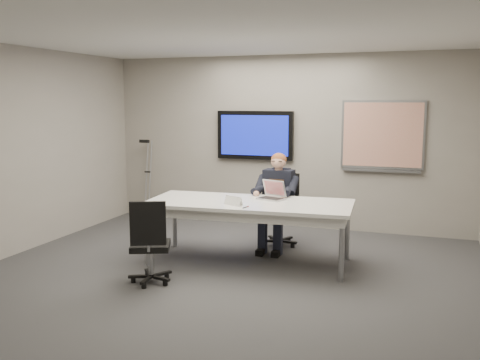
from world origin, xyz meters
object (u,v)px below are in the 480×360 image
(seated_person, at_px, (275,211))
(laptop, at_px, (272,194))
(office_chair_near, at_px, (150,257))
(conference_table, at_px, (249,209))
(office_chair_far, at_px, (280,223))

(seated_person, distance_m, laptop, 0.52)
(office_chair_near, relative_size, seated_person, 0.73)
(office_chair_near, bearing_deg, laptop, -148.62)
(office_chair_near, relative_size, laptop, 2.42)
(seated_person, bearing_deg, office_chair_near, -114.37)
(conference_table, height_order, laptop, laptop)
(office_chair_far, height_order, seated_person, seated_person)
(conference_table, height_order, seated_person, seated_person)
(office_chair_far, relative_size, laptop, 2.54)
(conference_table, height_order, office_chair_far, office_chair_far)
(conference_table, relative_size, office_chair_far, 2.57)
(office_chair_near, xyz_separation_m, seated_person, (0.95, 1.84, 0.24))
(seated_person, bearing_deg, office_chair_far, 91.14)
(conference_table, bearing_deg, laptop, 48.52)
(laptop, bearing_deg, office_chair_near, -106.78)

